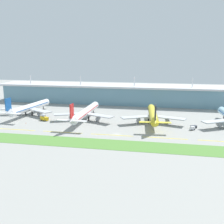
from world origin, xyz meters
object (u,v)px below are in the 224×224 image
at_px(baggage_cart, 192,128).
at_px(safety_cone_nose_front, 26,123).
at_px(fuel_truck, 44,118).
at_px(airliner_far_middle, 153,115).
at_px(pushback_tug, 194,127).
at_px(airliner_near_middle, 85,112).
at_px(airliner_nearest, 30,108).

relative_size(baggage_cart, safety_cone_nose_front, 5.67).
bearing_deg(fuel_truck, airliner_far_middle, 5.36).
relative_size(airliner_far_middle, fuel_truck, 7.99).
height_order(pushback_tug, safety_cone_nose_front, pushback_tug).
height_order(fuel_truck, safety_cone_nose_front, fuel_truck).
bearing_deg(baggage_cart, fuel_truck, 177.10).
xyz_separation_m(fuel_truck, baggage_cart, (112.27, -5.69, -1.00)).
bearing_deg(fuel_truck, airliner_near_middle, 11.99).
height_order(airliner_far_middle, safety_cone_nose_front, airliner_far_middle).
distance_m(airliner_nearest, safety_cone_nose_front, 29.79).
relative_size(airliner_nearest, airliner_near_middle, 0.90).
height_order(airliner_nearest, airliner_far_middle, same).
relative_size(fuel_truck, baggage_cart, 1.92).
bearing_deg(baggage_cart, safety_cone_nose_front, -177.33).
bearing_deg(airliner_far_middle, baggage_cart, -26.02).
xyz_separation_m(airliner_far_middle, safety_cone_nose_front, (-94.11, -19.30, -6.09)).
xyz_separation_m(airliner_far_middle, baggage_cart, (27.88, -13.61, -5.18)).
bearing_deg(baggage_cart, airliner_nearest, 170.81).
height_order(airliner_far_middle, pushback_tug, airliner_far_middle).
height_order(airliner_nearest, airliner_near_middle, same).
distance_m(airliner_nearest, pushback_tug, 135.06).
xyz_separation_m(airliner_nearest, safety_cone_nose_front, (10.66, -27.14, -6.10)).
height_order(airliner_near_middle, safety_cone_nose_front, airliner_near_middle).
bearing_deg(safety_cone_nose_front, fuel_truck, 49.52).
distance_m(baggage_cart, safety_cone_nose_front, 122.12).
bearing_deg(fuel_truck, pushback_tug, -0.24).
bearing_deg(airliner_nearest, airliner_far_middle, -4.28).
relative_size(fuel_truck, safety_cone_nose_front, 10.87).
bearing_deg(airliner_nearest, pushback_tug, -6.92).
bearing_deg(pushback_tug, airliner_nearest, 173.08).
distance_m(airliner_near_middle, fuel_truck, 32.61).
bearing_deg(airliner_nearest, baggage_cart, -9.19).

